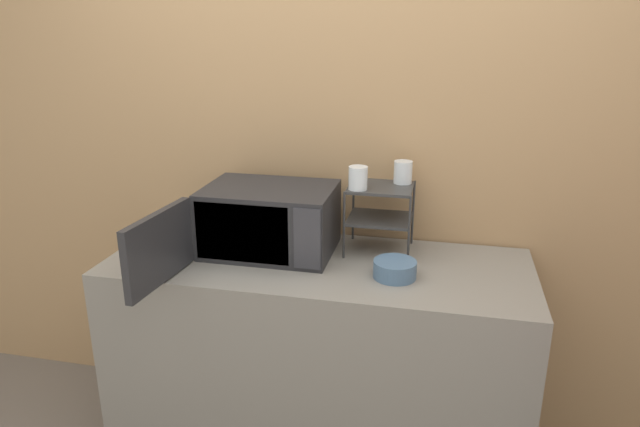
{
  "coord_description": "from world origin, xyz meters",
  "views": [
    {
      "loc": [
        0.48,
        -1.78,
        1.86
      ],
      "look_at": [
        0.0,
        0.37,
        1.12
      ],
      "focal_mm": 32.0,
      "sensor_mm": 36.0,
      "label": 1
    }
  ],
  "objects_px": {
    "dish_rack": "(380,205)",
    "bowl": "(395,269)",
    "glass_front_left": "(358,178)",
    "glass_back_right": "(403,172)",
    "microwave": "(265,221)"
  },
  "relations": [
    {
      "from": "microwave",
      "to": "glass_back_right",
      "type": "bearing_deg",
      "value": 18.93
    },
    {
      "from": "microwave",
      "to": "dish_rack",
      "type": "height_order",
      "value": "dish_rack"
    },
    {
      "from": "glass_front_left",
      "to": "glass_back_right",
      "type": "height_order",
      "value": "same"
    },
    {
      "from": "dish_rack",
      "to": "bowl",
      "type": "distance_m",
      "value": 0.33
    },
    {
      "from": "dish_rack",
      "to": "glass_front_left",
      "type": "bearing_deg",
      "value": -142.69
    },
    {
      "from": "microwave",
      "to": "bowl",
      "type": "bearing_deg",
      "value": -13.67
    },
    {
      "from": "dish_rack",
      "to": "bowl",
      "type": "xyz_separation_m",
      "value": [
        0.09,
        -0.26,
        -0.18
      ]
    },
    {
      "from": "microwave",
      "to": "glass_front_left",
      "type": "relative_size",
      "value": 8.5
    },
    {
      "from": "microwave",
      "to": "glass_front_left",
      "type": "height_order",
      "value": "glass_front_left"
    },
    {
      "from": "bowl",
      "to": "microwave",
      "type": "bearing_deg",
      "value": 166.33
    },
    {
      "from": "bowl",
      "to": "glass_back_right",
      "type": "bearing_deg",
      "value": 91.79
    },
    {
      "from": "dish_rack",
      "to": "bowl",
      "type": "height_order",
      "value": "dish_rack"
    },
    {
      "from": "glass_front_left",
      "to": "glass_back_right",
      "type": "bearing_deg",
      "value": 38.48
    },
    {
      "from": "microwave",
      "to": "bowl",
      "type": "distance_m",
      "value": 0.59
    },
    {
      "from": "glass_front_left",
      "to": "microwave",
      "type": "bearing_deg",
      "value": -171.82
    }
  ]
}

